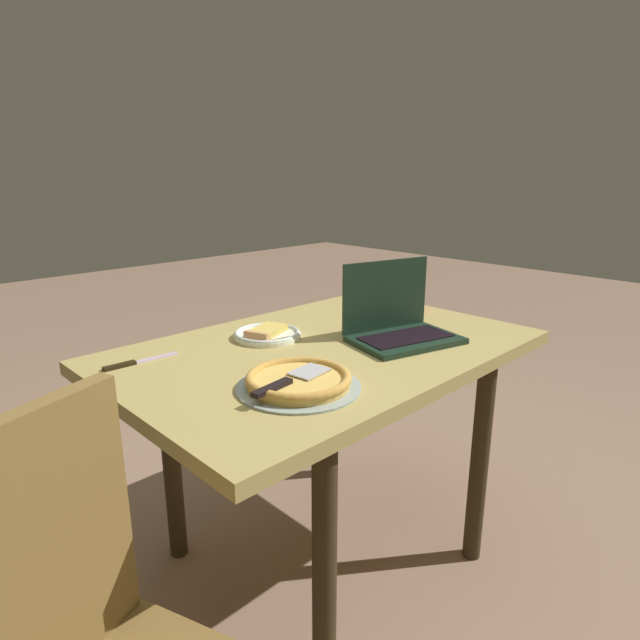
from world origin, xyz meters
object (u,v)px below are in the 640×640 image
Objects in this scene: table_knife at (134,363)px; drink_cup at (413,299)px; laptop at (398,323)px; dining_table at (325,373)px; pizza_tray at (298,381)px; pizza_plate at (267,334)px.

table_knife is 1.06m from drink_cup.
table_knife is at bearing 151.94° from laptop.
dining_table is 4.12× the size of pizza_tray.
pizza_plate is 0.43m from table_knife.
dining_table is 0.23m from pizza_plate.
drink_cup reaches higher than dining_table.
pizza_plate reaches higher than dining_table.
drink_cup reaches higher than table_knife.
dining_table is 0.57m from table_knife.
table_knife is (-0.71, 0.38, -0.05)m from laptop.
pizza_plate is at bearing 168.75° from drink_cup.
drink_cup is (0.62, -0.12, 0.03)m from pizza_plate.
pizza_tray reaches higher than pizza_plate.
pizza_tray is at bearing -118.28° from pizza_plate.
drink_cup is (0.83, 0.25, 0.03)m from pizza_tray.
table_knife is at bearing 115.77° from pizza_tray.
pizza_plate is 2.42× the size of drink_cup.
laptop is at bearing -28.06° from table_knife.
laptop reaches higher than pizza_plate.
laptop reaches higher than table_knife.
drink_cup is at bearing 28.92° from laptop.
pizza_plate is 0.43m from pizza_tray.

